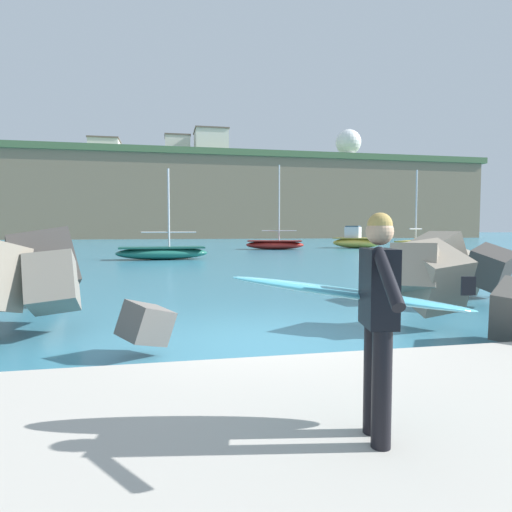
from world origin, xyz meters
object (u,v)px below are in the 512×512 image
at_px(surfer_with_board, 370,306).
at_px(station_building_east, 105,150).
at_px(boat_near_right, 356,241).
at_px(boat_near_centre, 417,246).
at_px(radar_dome, 348,146).
at_px(boat_mid_centre, 275,244).
at_px(station_building_central, 178,149).
at_px(station_building_annex, 243,161).
at_px(boat_near_left, 162,252).
at_px(station_building_west, 211,145).

relative_size(surfer_with_board, station_building_east, 0.29).
bearing_deg(boat_near_right, station_building_east, 116.12).
distance_m(boat_near_centre, radar_dome, 79.84).
xyz_separation_m(boat_mid_centre, station_building_central, (-6.97, 62.56, 19.27)).
bearing_deg(station_building_central, station_building_annex, 29.44).
height_order(surfer_with_board, station_building_central, station_building_central).
height_order(boat_near_left, station_building_central, station_building_central).
relative_size(boat_mid_centre, radar_dome, 0.82).
height_order(boat_near_right, station_building_central, station_building_central).
height_order(radar_dome, station_building_east, radar_dome).
height_order(boat_near_centre, station_building_east, station_building_east).
xyz_separation_m(boat_near_centre, boat_mid_centre, (-9.11, 8.53, -0.06)).
distance_m(radar_dome, station_building_west, 34.93).
relative_size(station_building_west, station_building_east, 1.12).
relative_size(boat_near_right, station_building_central, 0.85).
distance_m(surfer_with_board, boat_near_centre, 32.54).
xyz_separation_m(radar_dome, station_building_east, (-57.33, 1.25, -2.80)).
bearing_deg(station_building_annex, radar_dome, -17.40).
distance_m(boat_near_left, boat_mid_centre, 15.30).
xyz_separation_m(boat_near_centre, station_building_central, (-16.08, 71.09, 19.20)).
relative_size(boat_near_right, radar_dome, 0.53).
relative_size(boat_near_left, station_building_west, 0.69).
distance_m(boat_near_right, station_building_east, 73.72).
xyz_separation_m(boat_near_left, station_building_central, (3.02, 74.15, 19.30)).
height_order(boat_near_left, boat_near_right, boat_near_left).
bearing_deg(station_building_west, boat_near_centre, -82.27).
relative_size(radar_dome, station_building_central, 1.61).
bearing_deg(boat_mid_centre, boat_near_centre, -43.11).
relative_size(surfer_with_board, radar_dome, 0.23).
bearing_deg(station_building_central, radar_dome, 2.05).
bearing_deg(radar_dome, station_building_annex, 162.60).
bearing_deg(radar_dome, surfer_with_board, -113.05).
relative_size(station_building_central, station_building_east, 0.80).
bearing_deg(surfer_with_board, radar_dome, 66.95).
height_order(boat_mid_centre, radar_dome, radar_dome).
relative_size(surfer_with_board, boat_near_right, 0.43).
bearing_deg(boat_mid_centre, surfer_with_board, -102.76).
relative_size(radar_dome, station_building_east, 1.29).
distance_m(boat_near_left, station_building_east, 80.22).
bearing_deg(station_building_east, surfer_with_board, -81.73).
bearing_deg(surfer_with_board, station_building_central, 89.30).
relative_size(boat_near_centre, station_building_west, 0.78).
bearing_deg(station_building_annex, station_building_west, -124.69).
bearing_deg(radar_dome, station_building_west, -170.37).
relative_size(radar_dome, station_building_west, 1.16).
bearing_deg(station_building_annex, boat_near_left, -103.14).
xyz_separation_m(surfer_with_board, boat_near_right, (16.67, 37.35, -0.57)).
bearing_deg(boat_mid_centre, station_building_east, 109.33).
bearing_deg(boat_near_left, boat_near_centre, 9.11).
xyz_separation_m(boat_mid_centre, radar_dome, (34.43, 64.04, 21.65)).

